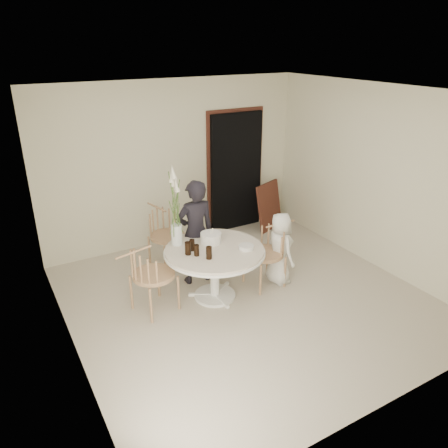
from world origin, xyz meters
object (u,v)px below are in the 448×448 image
table (215,256)px  flower_vase (176,212)px  chair_left (144,271)px  girl (195,232)px  chair_far (162,228)px  birthday_cake (211,238)px  chair_right (272,245)px  boy (280,249)px

table → flower_vase: 0.77m
flower_vase → chair_left: bearing=-154.2°
girl → chair_far: bearing=-73.1°
birthday_cake → chair_left: bearing=-174.4°
chair_far → girl: (0.19, -0.76, 0.17)m
chair_far → chair_right: (1.10, -1.33, -0.00)m
girl → birthday_cake: 0.34m
table → chair_left: 0.94m
chair_right → girl: bearing=-123.5°
chair_far → chair_left: (-0.73, -1.18, 0.02)m
chair_far → chair_left: 1.39m
flower_vase → table: bearing=-45.7°
chair_far → girl: 0.80m
chair_left → girl: girl is taller
table → birthday_cake: bearing=74.8°
chair_left → girl: size_ratio=0.62×
birthday_cake → flower_vase: flower_vase is taller
chair_right → flower_vase: flower_vase is taller
table → birthday_cake: 0.27m
table → birthday_cake: birthday_cake is taller
chair_far → birthday_cake: (0.26, -1.08, 0.21)m
table → chair_left: bearing=174.1°
chair_left → boy: (1.93, -0.20, -0.08)m
flower_vase → chair_far: bearing=80.4°
flower_vase → chair_right: bearing=-18.9°
birthday_cake → chair_far: bearing=103.7°
chair_left → flower_vase: (0.57, 0.28, 0.58)m
chair_left → birthday_cake: bearing=-98.8°
chair_far → chair_right: chair_far is taller
girl → flower_vase: flower_vase is taller
chair_far → flower_vase: bearing=-111.8°
table → boy: bearing=-5.6°
chair_left → chair_far: bearing=-46.0°
chair_far → chair_right: 1.73m
boy → table: bearing=86.0°
chair_far → flower_vase: flower_vase is taller
chair_right → girl: size_ratio=0.60×
table → chair_far: bearing=99.4°
table → birthday_cake: size_ratio=4.74×
chair_right → chair_left: (-1.83, 0.15, 0.02)m
girl → birthday_cake: size_ratio=5.43×
table → flower_vase: (-0.36, 0.37, 0.57)m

